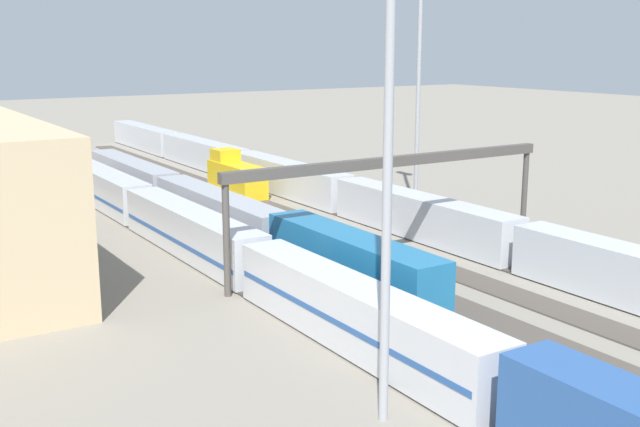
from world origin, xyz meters
TOP-DOWN VIEW (x-y plane):
  - ground_plane at (0.00, 0.00)m, footprint 400.00×400.00m
  - track_bed_0 at (0.00, -12.50)m, footprint 140.00×2.80m
  - track_bed_1 at (0.00, -7.50)m, footprint 140.00×2.80m
  - track_bed_2 at (0.00, -2.50)m, footprint 140.00×2.80m
  - track_bed_3 at (0.00, 2.50)m, footprint 140.00×2.80m
  - track_bed_4 at (0.00, 7.50)m, footprint 140.00×2.80m
  - track_bed_5 at (0.00, 12.50)m, footprint 140.00×2.80m
  - train_on_track_5 at (-13.67, 12.50)m, footprint 90.60×3.06m
  - train_on_track_4 at (3.78, 7.50)m, footprint 66.40×3.06m
  - train_on_track_1 at (3.85, -7.50)m, footprint 139.00×3.00m
  - train_on_track_2 at (18.15, -2.50)m, footprint 10.00×3.00m
  - light_mast_0 at (0.42, -15.05)m, footprint 2.80×0.70m
  - signal_gantry at (-15.25, 0.00)m, footprint 0.70×30.00m

SIDE VIEW (x-z plane):
  - ground_plane at x=0.00m, z-range 0.00..0.00m
  - track_bed_0 at x=0.00m, z-range 0.00..0.12m
  - track_bed_1 at x=0.00m, z-range 0.00..0.12m
  - track_bed_2 at x=0.00m, z-range 0.00..0.12m
  - track_bed_3 at x=0.00m, z-range 0.00..0.12m
  - track_bed_4 at x=0.00m, z-range 0.00..0.12m
  - track_bed_5 at x=0.00m, z-range 0.00..0.12m
  - train_on_track_5 at x=-13.67m, z-range -0.14..4.26m
  - train_on_track_1 at x=3.85m, z-range -0.13..4.27m
  - train_on_track_4 at x=3.78m, z-range -0.10..4.30m
  - train_on_track_2 at x=18.15m, z-range -0.34..4.66m
  - signal_gantry at x=-15.25m, z-range 3.15..11.95m
  - light_mast_0 at x=0.42m, z-range 3.82..33.17m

